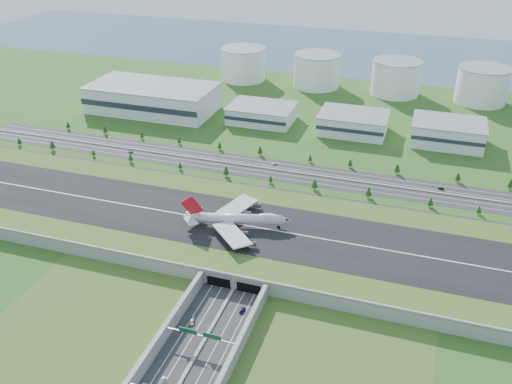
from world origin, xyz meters
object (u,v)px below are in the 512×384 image
(boeing_747, at_px, (237,218))
(car_5, at_px, (441,189))
(car_1, at_px, (162,380))
(car_4, at_px, (131,152))
(fuel_tank_a, at_px, (243,64))
(car_7, at_px, (275,164))
(car_0, at_px, (192,321))
(car_2, at_px, (243,310))

(boeing_747, relative_size, car_5, 15.26)
(car_1, bearing_deg, car_4, 127.89)
(fuel_tank_a, relative_size, car_5, 11.62)
(fuel_tank_a, distance_m, car_4, 222.74)
(car_7, bearing_deg, car_1, -18.70)
(boeing_747, relative_size, car_0, 13.02)
(boeing_747, bearing_deg, car_1, -100.78)
(boeing_747, relative_size, car_2, 13.63)
(boeing_747, height_order, car_7, boeing_747)
(car_5, relative_size, car_7, 0.91)
(car_0, xyz_separation_m, car_2, (20.85, 15.76, -0.19))
(car_0, distance_m, car_5, 214.94)
(car_1, distance_m, car_4, 247.05)
(car_1, distance_m, car_2, 56.49)
(car_1, xyz_separation_m, car_5, (110.62, 220.39, 0.02))
(car_7, bearing_deg, car_5, 66.33)
(car_2, bearing_deg, car_0, 38.44)
(fuel_tank_a, relative_size, car_7, 10.55)
(car_2, distance_m, car_5, 190.79)
(boeing_747, distance_m, car_5, 157.74)
(boeing_747, distance_m, car_2, 69.10)
(boeing_747, xyz_separation_m, car_4, (-126.16, 91.53, -12.98))
(car_2, distance_m, car_4, 216.40)
(fuel_tank_a, bearing_deg, car_4, -95.46)
(car_0, distance_m, car_4, 214.61)
(fuel_tank_a, distance_m, boeing_747, 329.84)
(car_4, xyz_separation_m, car_7, (118.83, 15.13, -0.08))
(car_0, bearing_deg, car_5, 44.19)
(car_0, bearing_deg, car_4, 113.54)
(boeing_747, distance_m, car_0, 79.84)
(fuel_tank_a, relative_size, car_0, 9.92)
(car_0, bearing_deg, car_2, 23.08)
(car_0, bearing_deg, car_7, 79.68)
(car_0, bearing_deg, fuel_tank_a, 91.65)
(car_1, height_order, car_5, car_5)
(fuel_tank_a, height_order, boeing_747, fuel_tank_a)
(fuel_tank_a, relative_size, car_2, 10.38)
(car_0, xyz_separation_m, car_4, (-130.74, 170.19, -0.09))
(boeing_747, xyz_separation_m, car_1, (7.26, -116.39, -13.06))
(fuel_tank_a, bearing_deg, car_1, -75.33)
(car_0, distance_m, car_1, 37.83)
(car_7, bearing_deg, car_0, -18.77)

